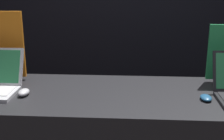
# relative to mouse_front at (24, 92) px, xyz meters

# --- Properties ---
(wall_back) EXTENTS (8.00, 0.05, 2.80)m
(wall_back) POSITION_rel_mouse_front_xyz_m (0.53, 1.43, 0.39)
(wall_back) COLOR black
(wall_back) RESTS_ON ground_plane
(mouse_front) EXTENTS (0.06, 0.10, 0.04)m
(mouse_front) POSITION_rel_mouse_front_xyz_m (0.00, 0.00, 0.00)
(mouse_front) COLOR #B2B2B7
(mouse_front) RESTS_ON display_counter
(promo_stand_front) EXTENTS (0.34, 0.07, 0.48)m
(promo_stand_front) POSITION_rel_mouse_front_xyz_m (-0.25, 0.31, 0.21)
(promo_stand_front) COLOR black
(promo_stand_front) RESTS_ON display_counter
(mouse_back) EXTENTS (0.07, 0.11, 0.03)m
(mouse_back) POSITION_rel_mouse_front_xyz_m (1.10, -0.01, -0.01)
(mouse_back) COLOR navy
(mouse_back) RESTS_ON display_counter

